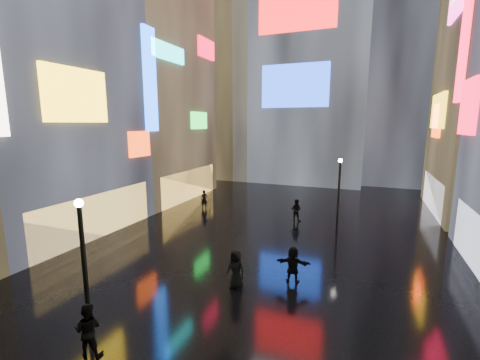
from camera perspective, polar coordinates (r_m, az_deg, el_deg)
The scene contains 14 objects.
ground at distance 23.71m, azimuth 7.26°, elevation -8.80°, with size 140.00×140.00×0.00m, color black.
building_left_mid at distance 27.00m, azimuth -33.24°, elevation 17.73°, with size 10.28×12.70×24.00m.
building_left_far at distance 35.27m, azimuth -16.48°, elevation 15.10°, with size 10.28×12.00×22.00m.
tower_main at distance 48.41m, azimuth 12.00°, elevation 25.88°, with size 16.00×14.20×42.00m.
tower_flank_right at distance 48.81m, azimuth 27.20°, elevation 20.06°, with size 12.00×12.00×34.00m, color black.
tower_flank_left at distance 48.22m, azimuth -2.34°, elevation 16.43°, with size 10.00×10.00×26.00m, color black.
lamp_near at distance 12.39m, azimuth -25.96°, elevation -13.22°, with size 0.30×0.30×5.20m.
lamp_far at distance 23.96m, azimuth 17.17°, elevation -1.68°, with size 0.30×0.30×5.20m.
pedestrian_1 at distance 12.70m, azimuth -25.42°, elevation -22.91°, with size 0.89×0.69×1.83m, color black.
pedestrian_4 at distance 15.50m, azimuth -0.74°, elevation -15.58°, with size 0.90×0.59×1.85m, color black.
pedestrian_5 at distance 16.20m, azimuth 9.39°, elevation -14.65°, with size 1.66×0.53×1.79m, color black.
pedestrian_6 at distance 29.30m, azimuth -6.38°, elevation -3.42°, with size 0.61×0.40×1.67m, color black.
pedestrian_7 at distance 25.85m, azimuth 9.93°, elevation -5.27°, with size 0.84×0.66×1.74m, color black.
umbrella_2 at distance 14.95m, azimuth -0.75°, elevation -10.77°, with size 1.02×1.04×0.93m, color black.
Camera 1 is at (5.49, -1.77, 7.62)m, focal length 24.00 mm.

